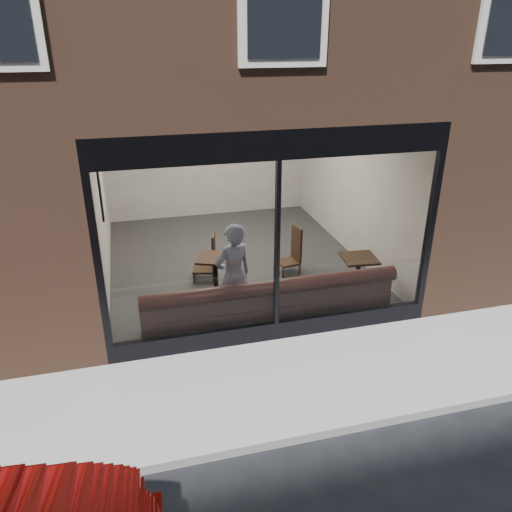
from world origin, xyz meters
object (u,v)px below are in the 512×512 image
object	(u,v)px
person	(233,276)
cafe_table_left	(215,258)
banquette	(268,313)
cafe_table_right	(359,258)
cafe_chair_right	(287,262)
cafe_chair_left	(204,269)

from	to	relation	value
person	cafe_table_left	world-z (taller)	person
banquette	person	size ratio (longest dim) A/B	2.31
cafe_table_right	cafe_chair_right	size ratio (longest dim) A/B	1.54
banquette	cafe_table_right	distance (m)	1.95
cafe_table_right	cafe_chair_right	xyz separation A→B (m)	(-0.92, 1.19, -0.50)
cafe_chair_right	cafe_table_left	bearing A→B (deg)	10.68
cafe_table_left	cafe_chair_left	bearing A→B (deg)	98.77
person	cafe_chair_left	size ratio (longest dim) A/B	4.14
banquette	cafe_chair_left	size ratio (longest dim) A/B	9.54
cafe_table_right	cafe_chair_right	distance (m)	1.58
cafe_table_left	cafe_chair_left	distance (m)	0.83
cafe_chair_left	cafe_chair_right	size ratio (longest dim) A/B	1.10
person	cafe_chair_right	xyz separation A→B (m)	(1.40, 1.56, -0.63)
banquette	person	world-z (taller)	person
person	cafe_table_left	distance (m)	1.03
cafe_table_left	cafe_chair_right	bearing A→B (deg)	19.49
person	cafe_table_right	distance (m)	2.35
cafe_chair_left	cafe_chair_right	xyz separation A→B (m)	(1.61, -0.12, 0.00)
cafe_table_left	cafe_chair_left	xyz separation A→B (m)	(-0.10, 0.65, -0.50)
cafe_table_right	cafe_table_left	bearing A→B (deg)	164.96
banquette	cafe_table_right	xyz separation A→B (m)	(1.80, 0.55, 0.52)
banquette	cafe_chair_left	distance (m)	1.99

